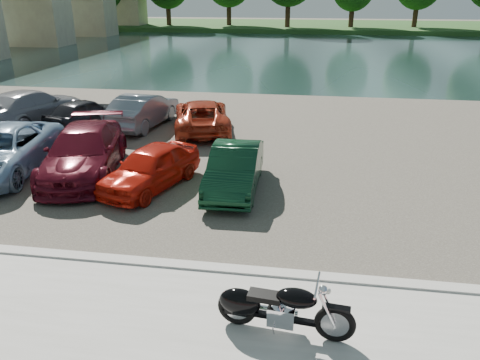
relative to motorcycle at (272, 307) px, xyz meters
name	(u,v)px	position (x,y,z in m)	size (l,w,h in m)	color
ground	(234,342)	(-0.60, -0.29, -0.56)	(200.00, 200.00, 0.00)	#595447
kerb	(250,272)	(-0.60, 1.71, -0.49)	(60.00, 0.30, 0.14)	#A8A69E
parking_lot	(281,144)	(-0.60, 10.71, -0.54)	(60.00, 18.00, 0.04)	#413D35
river	(303,52)	(-0.60, 39.71, -0.56)	(120.00, 40.00, 0.00)	#192D2B
far_bank	(309,26)	(-0.60, 71.71, -0.26)	(120.00, 24.00, 0.60)	#224719
motorcycle	(272,307)	(0.00, 0.00, 0.00)	(2.33, 0.75, 1.05)	black
car_2	(1,151)	(-9.13, 6.22, 0.21)	(2.43, 5.28, 1.47)	#84A3C0
car_3	(84,152)	(-6.49, 6.53, 0.22)	(2.08, 5.12, 1.49)	#4E0B18
car_4	(151,167)	(-4.09, 5.81, 0.11)	(1.48, 3.68, 1.25)	red
car_5	(235,168)	(-1.63, 6.06, 0.12)	(1.36, 3.90, 1.29)	#0D321D
car_7	(31,107)	(-11.47, 11.77, 0.24)	(2.13, 5.25, 1.52)	gray
car_8	(84,113)	(-9.04, 11.71, 0.10)	(1.47, 3.65, 1.24)	black
car_9	(143,110)	(-6.60, 12.24, 0.18)	(1.49, 4.29, 1.41)	slate
car_10	(202,116)	(-3.98, 11.93, 0.13)	(2.15, 4.66, 1.29)	#AD341C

